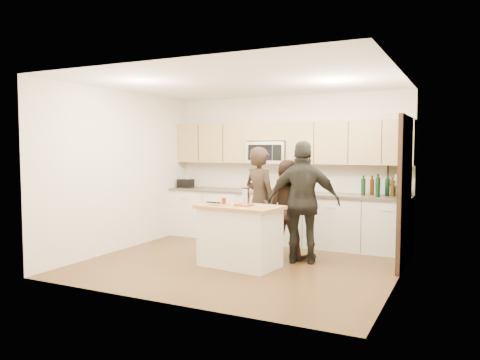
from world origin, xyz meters
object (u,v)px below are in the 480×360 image
at_px(toaster, 186,183).
at_px(woman_center, 286,209).
at_px(woman_left, 260,201).
at_px(woman_right, 304,202).
at_px(island, 240,236).

distance_m(toaster, woman_center, 2.76).
distance_m(woman_left, woman_right, 0.85).
distance_m(island, woman_left, 0.94).
bearing_deg(woman_left, woman_center, -165.06).
distance_m(toaster, woman_left, 2.30).
bearing_deg(woman_center, toaster, -28.71).
bearing_deg(island, woman_left, 100.12).
bearing_deg(island, toaster, 146.26).
bearing_deg(woman_right, island, 23.64).
relative_size(island, toaster, 4.62).
relative_size(toaster, woman_center, 0.18).
bearing_deg(woman_left, island, 115.42).
xyz_separation_m(toaster, woman_center, (2.53, -1.06, -0.25)).
distance_m(toaster, woman_right, 3.13).
bearing_deg(woman_center, woman_right, 148.23).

